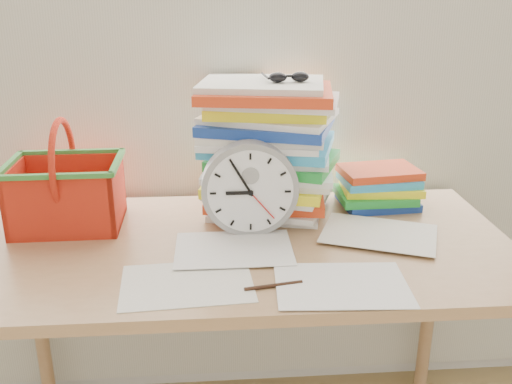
{
  "coord_description": "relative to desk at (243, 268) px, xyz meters",
  "views": [
    {
      "loc": [
        -0.07,
        0.26,
        1.38
      ],
      "look_at": [
        0.03,
        1.6,
        0.89
      ],
      "focal_mm": 40.0,
      "sensor_mm": 36.0,
      "label": 1
    }
  ],
  "objects": [
    {
      "name": "basket",
      "position": [
        -0.47,
        0.15,
        0.22
      ],
      "size": [
        0.3,
        0.23,
        0.29
      ],
      "primitive_type": null,
      "rotation": [
        0.0,
        0.0,
        0.02
      ],
      "color": "red",
      "rests_on": "desk"
    },
    {
      "name": "paper_stack",
      "position": [
        0.09,
        0.22,
        0.26
      ],
      "size": [
        0.44,
        0.4,
        0.38
      ],
      "primitive_type": null,
      "rotation": [
        0.0,
        0.0,
        -0.27
      ],
      "color": "white",
      "rests_on": "desk"
    },
    {
      "name": "sunglasses",
      "position": [
        0.14,
        0.19,
        0.47
      ],
      "size": [
        0.13,
        0.12,
        0.03
      ],
      "primitive_type": null,
      "rotation": [
        0.0,
        0.0,
        0.1
      ],
      "color": "black",
      "rests_on": "paper_stack"
    },
    {
      "name": "clock",
      "position": [
        0.02,
        0.06,
        0.2
      ],
      "size": [
        0.25,
        0.05,
        0.25
      ],
      "primitive_type": "cylinder",
      "rotation": [
        1.57,
        0.0,
        0.0
      ],
      "color": "gray",
      "rests_on": "desk"
    },
    {
      "name": "pen",
      "position": [
        0.05,
        -0.24,
        0.08
      ],
      "size": [
        0.13,
        0.03,
        0.01
      ],
      "primitive_type": "cylinder",
      "rotation": [
        0.0,
        1.57,
        0.18
      ],
      "color": "black",
      "rests_on": "desk"
    },
    {
      "name": "desk",
      "position": [
        0.0,
        0.0,
        0.0
      ],
      "size": [
        1.4,
        0.7,
        0.75
      ],
      "color": "#A1764B",
      "rests_on": "ground"
    },
    {
      "name": "curtain",
      "position": [
        0.0,
        0.38,
        0.62
      ],
      "size": [
        2.4,
        0.01,
        2.5
      ],
      "primitive_type": "cube",
      "color": "beige",
      "rests_on": "room_shell"
    },
    {
      "name": "book_stack",
      "position": [
        0.42,
        0.24,
        0.13
      ],
      "size": [
        0.28,
        0.22,
        0.11
      ],
      "primitive_type": null,
      "rotation": [
        0.0,
        0.0,
        0.06
      ],
      "color": "white",
      "rests_on": "desk"
    },
    {
      "name": "scattered_papers",
      "position": [
        0.0,
        0.0,
        0.08
      ],
      "size": [
        1.26,
        0.42,
        0.02
      ],
      "primitive_type": null,
      "color": "white",
      "rests_on": "desk"
    }
  ]
}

